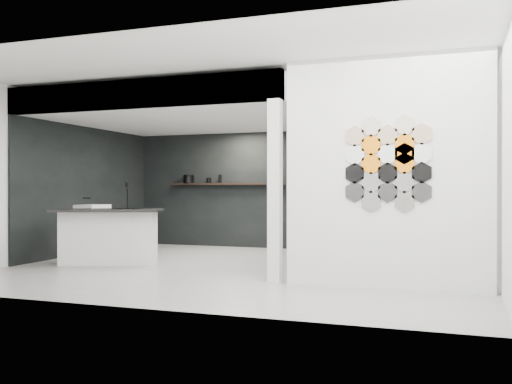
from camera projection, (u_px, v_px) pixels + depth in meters
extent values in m
cube|color=gray|center=(243.00, 269.00, 8.54)|extent=(7.00, 6.00, 0.01)
cube|color=silver|center=(386.00, 172.00, 6.85)|extent=(2.45, 0.15, 2.80)
cube|color=black|center=(235.00, 190.00, 11.77)|extent=(4.40, 0.04, 2.35)
cube|color=black|center=(89.00, 190.00, 10.64)|extent=(0.04, 4.00, 2.35)
cube|color=silver|center=(194.00, 111.00, 9.91)|extent=(4.40, 4.00, 0.40)
cube|color=silver|center=(275.00, 191.00, 7.32)|extent=(0.16, 0.16, 2.35)
cube|color=silver|center=(135.00, 94.00, 8.10)|extent=(4.40, 0.16, 0.40)
cube|color=silver|center=(92.00, 208.00, 10.37)|extent=(0.40, 0.60, 0.12)
cube|color=black|center=(238.00, 184.00, 11.64)|extent=(3.00, 0.15, 0.04)
cube|color=silver|center=(109.00, 238.00, 9.10)|extent=(1.56, 1.02, 0.84)
cube|color=black|center=(108.00, 210.00, 9.01)|extent=(1.81, 1.27, 0.04)
cube|color=black|center=(125.00, 209.00, 9.15)|extent=(0.54, 0.50, 0.01)
cylinder|color=black|center=(127.00, 196.00, 9.34)|extent=(0.03, 0.03, 0.39)
torus|color=black|center=(127.00, 184.00, 9.28)|extent=(0.07, 0.13, 0.14)
cylinder|color=black|center=(189.00, 179.00, 12.01)|extent=(0.21, 0.21, 0.17)
ellipsoid|color=black|center=(275.00, 179.00, 11.37)|extent=(0.18, 0.18, 0.14)
cylinder|color=gray|center=(302.00, 180.00, 11.19)|extent=(0.16, 0.16, 0.11)
cylinder|color=gray|center=(302.00, 179.00, 11.19)|extent=(0.10, 0.10, 0.14)
cylinder|color=black|center=(220.00, 179.00, 11.77)|extent=(0.07, 0.07, 0.17)
cylinder|color=black|center=(209.00, 180.00, 11.86)|extent=(0.11, 0.11, 0.11)
cylinder|color=#2D2D2D|center=(355.00, 192.00, 6.89)|extent=(0.26, 0.02, 0.26)
cylinder|color=black|center=(355.00, 173.00, 6.89)|extent=(0.26, 0.02, 0.26)
cylinder|color=white|center=(355.00, 155.00, 6.89)|extent=(0.26, 0.02, 0.26)
cylinder|color=tan|center=(355.00, 136.00, 6.89)|extent=(0.26, 0.02, 0.26)
cylinder|color=#66635E|center=(371.00, 201.00, 6.83)|extent=(0.26, 0.02, 0.26)
cylinder|color=silver|center=(371.00, 183.00, 6.83)|extent=(0.26, 0.02, 0.26)
cylinder|color=orange|center=(371.00, 164.00, 6.83)|extent=(0.26, 0.02, 0.26)
cylinder|color=orange|center=(371.00, 145.00, 6.83)|extent=(0.26, 0.02, 0.26)
cylinder|color=beige|center=(371.00, 126.00, 6.82)|extent=(0.26, 0.02, 0.26)
cylinder|color=#2D2D2D|center=(388.00, 192.00, 6.76)|extent=(0.26, 0.02, 0.26)
cylinder|color=black|center=(388.00, 173.00, 6.76)|extent=(0.26, 0.02, 0.26)
cylinder|color=white|center=(388.00, 154.00, 6.76)|extent=(0.26, 0.02, 0.26)
cylinder|color=tan|center=(388.00, 135.00, 6.76)|extent=(0.26, 0.02, 0.26)
cylinder|color=#66635E|center=(404.00, 202.00, 6.70)|extent=(0.26, 0.02, 0.26)
cylinder|color=silver|center=(404.00, 182.00, 6.70)|extent=(0.26, 0.02, 0.26)
cylinder|color=orange|center=(405.00, 163.00, 6.70)|extent=(0.26, 0.02, 0.26)
cylinder|color=orange|center=(405.00, 144.00, 6.70)|extent=(0.26, 0.02, 0.26)
cylinder|color=beige|center=(405.00, 125.00, 6.69)|extent=(0.26, 0.02, 0.26)
cylinder|color=#2D2D2D|center=(422.00, 192.00, 6.63)|extent=(0.26, 0.02, 0.26)
cylinder|color=black|center=(422.00, 173.00, 6.63)|extent=(0.26, 0.02, 0.26)
cylinder|color=white|center=(422.00, 153.00, 6.63)|extent=(0.26, 0.02, 0.26)
cylinder|color=tan|center=(422.00, 134.00, 6.63)|extent=(0.26, 0.02, 0.26)
cylinder|color=orange|center=(405.00, 154.00, 6.70)|extent=(0.26, 0.02, 0.26)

